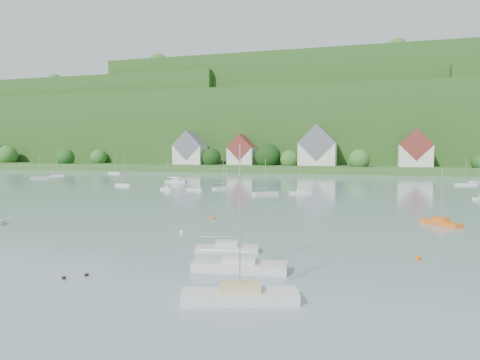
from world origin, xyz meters
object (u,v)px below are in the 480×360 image
(near_sailboat_4, at_px, (240,265))
(near_sailboat_3, at_px, (227,247))
(near_sailboat_2, at_px, (240,295))
(near_sailboat_5, at_px, (441,222))

(near_sailboat_4, bearing_deg, near_sailboat_3, 109.76)
(near_sailboat_2, relative_size, near_sailboat_3, 1.25)
(near_sailboat_2, xyz_separation_m, near_sailboat_3, (-5.24, 13.40, -0.06))
(near_sailboat_2, height_order, near_sailboat_3, near_sailboat_2)
(near_sailboat_4, bearing_deg, near_sailboat_5, 49.24)
(near_sailboat_2, height_order, near_sailboat_5, near_sailboat_2)
(near_sailboat_3, bearing_deg, near_sailboat_5, 29.09)
(near_sailboat_3, distance_m, near_sailboat_5, 31.95)
(near_sailboat_4, relative_size, near_sailboat_5, 1.37)
(near_sailboat_5, bearing_deg, near_sailboat_3, -86.79)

